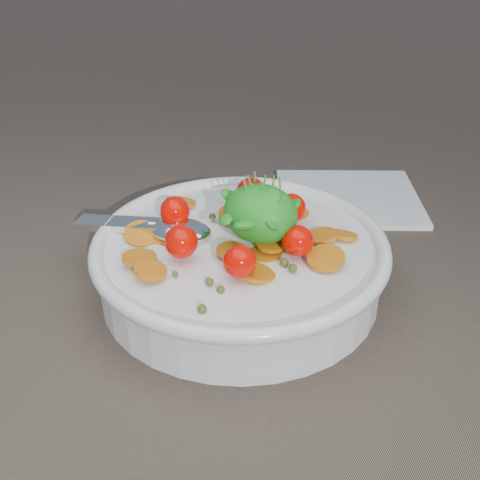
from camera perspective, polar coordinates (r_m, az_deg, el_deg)
The scene contains 3 objects.
ground at distance 0.59m, azimuth 0.20°, elevation -5.48°, with size 6.00×6.00×0.00m, color #6F5E4F.
bowl at distance 0.59m, azimuth 0.01°, elevation -1.93°, with size 0.31×0.29×0.12m.
napkin at distance 0.78m, azimuth 10.22°, elevation 3.95°, with size 0.18×0.15×0.01m, color white.
Camera 1 is at (0.26, -0.40, 0.35)m, focal length 45.00 mm.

